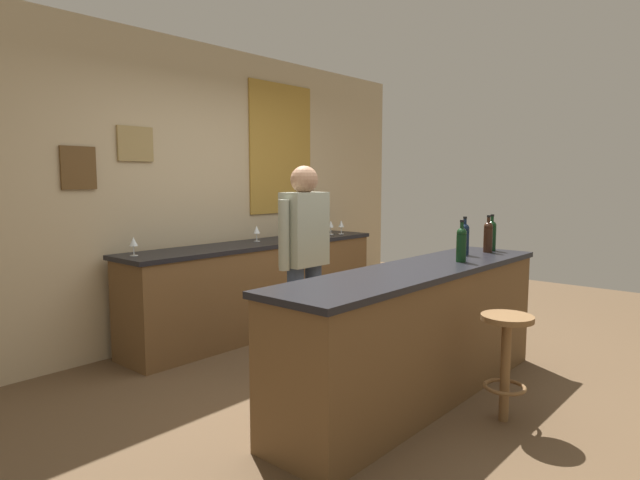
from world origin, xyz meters
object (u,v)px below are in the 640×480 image
object	(u,v)px
wine_bottle_d	(492,234)
wine_glass_a	(133,242)
wine_glass_b	(257,230)
wine_bottle_c	(488,236)
wine_glass_d	(341,224)
wine_glass_c	(331,225)
wine_bottle_b	(464,238)
bartender	(304,256)
bar_stool	(506,350)
wine_bottle_a	(461,243)

from	to	relation	value
wine_bottle_d	wine_glass_a	bearing A→B (deg)	134.66
wine_glass_b	wine_bottle_c	bearing A→B (deg)	-74.27
wine_bottle_c	wine_glass_d	world-z (taller)	wine_bottle_c
wine_glass_a	wine_glass_c	distance (m)	2.37
wine_bottle_b	wine_glass_c	distance (m)	2.08
wine_glass_a	wine_glass_d	size ratio (longest dim) A/B	1.00
bartender	wine_glass_a	size ratio (longest dim) A/B	10.45
bar_stool	wine_bottle_d	size ratio (longest dim) A/B	2.22
wine_bottle_a	wine_glass_c	xyz separation A→B (m)	(1.03, 2.11, -0.05)
bartender	wine_bottle_d	xyz separation A→B (m)	(1.35, -0.90, 0.12)
wine_bottle_d	wine_glass_a	distance (m)	2.96
wine_bottle_b	bar_stool	bearing A→B (deg)	-137.77
wine_glass_b	wine_glass_a	bearing A→B (deg)	-179.12
wine_bottle_b	wine_glass_c	size ratio (longest dim) A/B	1.97
wine_glass_c	wine_glass_d	world-z (taller)	same
bartender	wine_bottle_b	distance (m)	1.28
bartender	wine_glass_b	xyz separation A→B (m)	(0.62, 1.23, 0.07)
bartender	wine_bottle_c	size ratio (longest dim) A/B	5.29
wine_bottle_d	wine_glass_b	xyz separation A→B (m)	(-0.73, 2.13, -0.05)
wine_bottle_b	wine_glass_c	world-z (taller)	wine_bottle_b
bartender	wine_bottle_a	size ratio (longest dim) A/B	5.29
wine_bottle_d	wine_glass_c	xyz separation A→B (m)	(0.28, 2.01, -0.05)
wine_glass_d	wine_glass_b	bearing A→B (deg)	170.87
wine_glass_c	bartender	bearing A→B (deg)	-145.74
bartender	wine_bottle_d	world-z (taller)	bartender
bartender	wine_glass_c	bearing A→B (deg)	34.26
wine_bottle_c	wine_glass_c	world-z (taller)	wine_bottle_c
wine_glass_a	wine_glass_c	bearing A→B (deg)	-2.35
wine_bottle_b	wine_glass_d	distance (m)	2.06
wine_glass_b	bartender	bearing A→B (deg)	-116.72
wine_bottle_c	wine_glass_b	size ratio (longest dim) A/B	1.97
wine_bottle_a	wine_bottle_b	bearing A→B (deg)	22.99
bar_stool	wine_bottle_c	distance (m)	1.30
bartender	wine_bottle_c	world-z (taller)	bartender
wine_bottle_d	wine_glass_a	world-z (taller)	wine_bottle_d
wine_bottle_d	wine_glass_b	distance (m)	2.25
wine_glass_a	wine_glass_c	xyz separation A→B (m)	(2.37, -0.10, 0.00)
bartender	wine_glass_d	xyz separation A→B (m)	(1.74, 1.05, 0.07)
wine_bottle_c	wine_glass_c	xyz separation A→B (m)	(0.41, 2.03, -0.05)
bar_stool	wine_glass_d	distance (m)	3.02
wine_bottle_b	wine_glass_b	distance (m)	2.11
wine_glass_a	wine_glass_b	distance (m)	1.35
wine_glass_b	wine_bottle_a	bearing A→B (deg)	-90.54
bar_stool	wine_bottle_b	xyz separation A→B (m)	(0.72, 0.66, 0.60)
bar_stool	wine_bottle_a	distance (m)	0.87
wine_bottle_b	wine_glass_c	bearing A→B (deg)	70.74
wine_bottle_b	wine_glass_a	xyz separation A→B (m)	(-1.68, 2.06, -0.05)
bartender	wine_glass_d	bearing A→B (deg)	31.07
wine_bottle_a	wine_bottle_d	distance (m)	0.76
wine_bottle_c	wine_bottle_d	size ratio (longest dim) A/B	1.00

